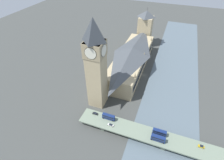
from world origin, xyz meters
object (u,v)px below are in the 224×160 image
Objects in this scene: double_decker_bus_rear at (159,132)px; car_southbound_mid at (111,125)px; clock_tower at (96,64)px; road_bridge at (164,140)px; parliament_hall at (132,58)px; car_northbound_mid at (201,146)px; double_decker_bus_lead at (109,117)px; victoria_tower at (145,28)px; car_northbound_lead at (95,113)px; double_decker_bus_mid at (158,138)px.

car_southbound_mid is (36.23, 5.22, -1.90)m from double_decker_bus_rear.
clock_tower reaches higher than double_decker_bus_rear.
parliament_hall is at bearing -60.23° from road_bridge.
road_bridge is 33.13× the size of car_northbound_mid.
double_decker_bus_rear is 29.05m from car_northbound_mid.
parliament_hall is at bearing -101.95° from clock_tower.
double_decker_bus_rear is at bearing 179.75° from double_decker_bus_lead.
victoria_tower reaches higher than double_decker_bus_rear.
victoria_tower is 156.00m from double_decker_bus_rear.
road_bridge is (-62.33, 21.91, -37.96)m from clock_tower.
victoria_tower is 10.70× the size of car_southbound_mid.
car_northbound_lead is (12.15, -0.94, -2.07)m from double_decker_bus_lead.
double_decker_bus_rear reaches higher than car_northbound_mid.
road_bridge is 27.78× the size of car_southbound_mid.
road_bridge is at bearing 176.47° from double_decker_bus_lead.
clock_tower reaches higher than parliament_hall.
clock_tower is at bearing -19.37° from road_bridge.
clock_tower reaches higher than car_southbound_mid.
clock_tower is at bearing 84.09° from victoria_tower.
double_decker_bus_rear is (-57.80, 19.34, -34.33)m from clock_tower.
double_decker_bus_rear is at bearing 161.50° from clock_tower.
car_northbound_lead is at bearing -1.23° from double_decker_bus_rear.
clock_tower is 1.54× the size of victoria_tower.
car_northbound_mid is at bearing 179.98° from double_decker_bus_rear.
clock_tower is 19.62× the size of car_northbound_mid.
clock_tower is at bearing -23.37° from double_decker_bus_mid.
clock_tower is 48.80m from car_southbound_mid.
car_southbound_mid is at bearing 95.27° from parliament_hall.
clock_tower is 69.95m from double_decker_bus_rear.
clock_tower reaches higher than double_decker_bus_mid.
double_decker_bus_mid reaches higher than road_bridge.
car_northbound_lead is (7.80, 147.60, -17.60)m from victoria_tower.
road_bridge is at bearing 107.92° from victoria_tower.
victoria_tower is 148.85m from car_northbound_lead.
parliament_hall is 2.06× the size of victoria_tower.
car_northbound_lead is (-5.59, 18.22, -36.23)m from clock_tower.
parliament_hall is 10.22× the size of double_decker_bus_lead.
parliament_hall is at bearing -63.45° from double_decker_bus_mid.
clock_tower reaches higher than victoria_tower.
victoria_tower is 4.95× the size of double_decker_bus_lead.
double_decker_bus_lead is at bearing -8.20° from double_decker_bus_mid.
parliament_hall reaches higher than double_decker_bus_mid.
clock_tower is at bearing 78.05° from parliament_hall.
double_decker_bus_lead reaches higher than car_northbound_lead.
double_decker_bus_rear is (-40.05, 0.18, -0.17)m from double_decker_bus_lead.
double_decker_bus_mid reaches higher than car_northbound_lead.
double_decker_bus_mid reaches higher than double_decker_bus_rear.
double_decker_bus_mid is at bearing 156.63° from clock_tower.
victoria_tower is 160.18m from road_bridge.
victoria_tower is at bearing -72.08° from road_bridge.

